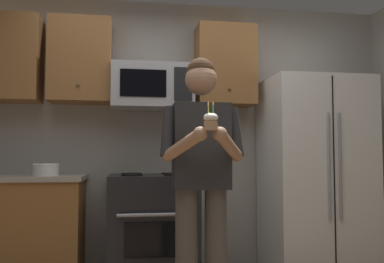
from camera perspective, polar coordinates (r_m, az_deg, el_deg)
name	(u,v)px	position (r m, az deg, el deg)	size (l,w,h in m)	color
wall_back	(166,134)	(4.13, -3.60, -0.39)	(4.40, 0.10, 2.60)	gray
oven_range	(152,228)	(3.77, -5.42, -12.86)	(0.76, 0.70, 0.93)	black
microwave	(152,87)	(3.90, -5.42, 6.03)	(0.74, 0.41, 0.40)	#9EA0A5
refrigerator	(315,176)	(4.06, 16.39, -5.84)	(0.90, 0.75, 1.80)	white
cabinet_row_upper	(89,62)	(4.00, -13.80, 9.22)	(2.78, 0.36, 0.76)	brown
bowl_large_white	(46,169)	(3.75, -19.26, -4.88)	(0.22, 0.22, 0.10)	white
person	(201,169)	(2.85, 1.28, -5.12)	(0.60, 0.48, 1.76)	#4C4742
cupcake	(211,121)	(2.53, 2.57, 1.41)	(0.09, 0.09, 0.17)	#A87F56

